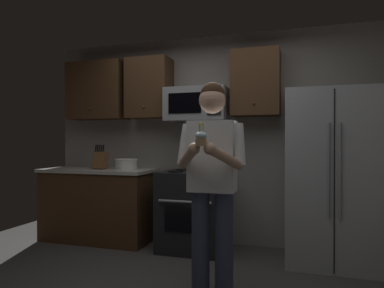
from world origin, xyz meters
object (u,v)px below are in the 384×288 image
(oven_range, at_px, (194,210))
(refrigerator, at_px, (331,177))
(bowl_large_white, at_px, (126,164))
(person, at_px, (212,175))
(microwave, at_px, (197,105))
(cupcake, at_px, (201,138))
(knife_block, at_px, (100,160))

(oven_range, distance_m, refrigerator, 1.56)
(bowl_large_white, distance_m, person, 1.84)
(bowl_large_white, bearing_deg, refrigerator, -1.80)
(oven_range, relative_size, bowl_large_white, 3.21)
(microwave, bearing_deg, bowl_large_white, -174.80)
(refrigerator, height_order, cupcake, refrigerator)
(microwave, distance_m, knife_block, 1.42)
(knife_block, bearing_deg, oven_range, 1.37)
(oven_range, xyz_separation_m, microwave, (0.00, 0.12, 1.26))
(cupcake, bearing_deg, refrigerator, 55.11)
(knife_block, height_order, bowl_large_white, knife_block)
(refrigerator, xyz_separation_m, cupcake, (-1.00, -1.43, 0.39))
(knife_block, xyz_separation_m, cupcake, (1.74, -1.44, 0.26))
(refrigerator, relative_size, bowl_large_white, 6.20)
(oven_range, bearing_deg, bowl_large_white, 177.70)
(cupcake, bearing_deg, person, 90.00)
(microwave, relative_size, person, 0.42)
(oven_range, xyz_separation_m, knife_block, (-1.24, -0.03, 0.57))
(microwave, distance_m, refrigerator, 1.72)
(refrigerator, relative_size, cupcake, 10.35)
(oven_range, xyz_separation_m, bowl_large_white, (-0.91, 0.04, 0.53))
(bowl_large_white, relative_size, person, 0.16)
(microwave, distance_m, bowl_large_white, 1.17)
(oven_range, distance_m, microwave, 1.26)
(microwave, xyz_separation_m, cupcake, (0.50, -1.59, -0.43))
(knife_block, bearing_deg, microwave, 6.84)
(oven_range, xyz_separation_m, person, (0.50, -1.15, 0.53))
(knife_block, xyz_separation_m, bowl_large_white, (0.33, 0.07, -0.04))
(microwave, xyz_separation_m, person, (0.50, -1.26, -0.72))
(refrigerator, bearing_deg, knife_block, 179.80)
(oven_range, height_order, knife_block, knife_block)
(person, bearing_deg, oven_range, 113.56)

